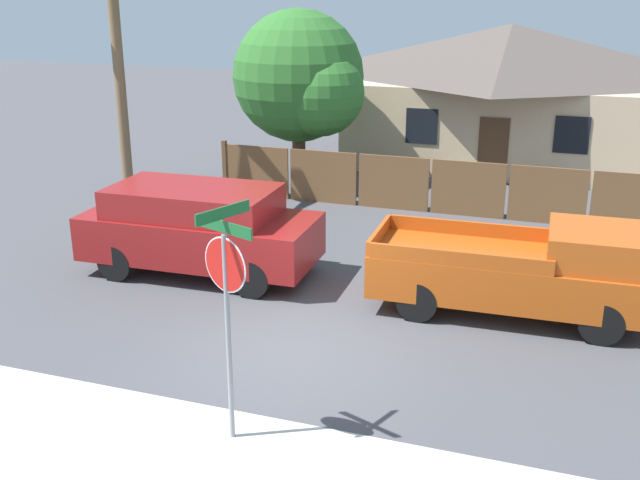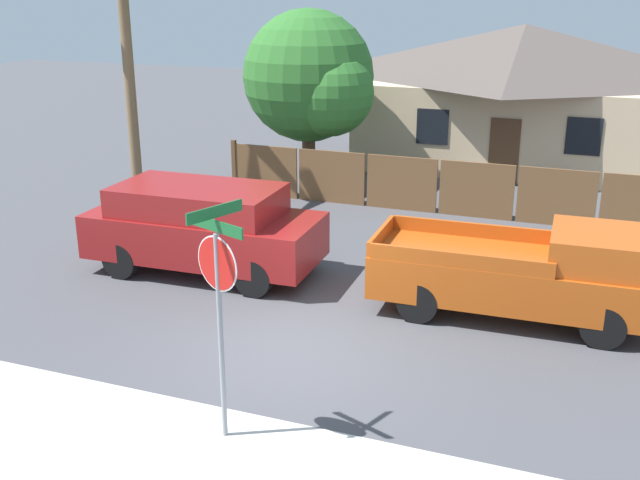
# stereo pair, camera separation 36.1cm
# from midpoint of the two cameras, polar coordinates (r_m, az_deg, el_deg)

# --- Properties ---
(ground_plane) EXTENTS (80.00, 80.00, 0.00)m
(ground_plane) POSITION_cam_midpoint_polar(r_m,az_deg,el_deg) (12.61, -2.77, -8.47)
(ground_plane) COLOR #47474C
(sidewalk_strip) EXTENTS (36.00, 3.20, 0.01)m
(sidewalk_strip) POSITION_cam_midpoint_polar(r_m,az_deg,el_deg) (9.86, -10.86, -17.43)
(sidewalk_strip) COLOR beige
(sidewalk_strip) RESTS_ON ground
(wooden_fence) EXTENTS (14.15, 0.12, 1.56)m
(wooden_fence) POSITION_cam_midpoint_polar(r_m,az_deg,el_deg) (19.94, 10.70, 3.85)
(wooden_fence) COLOR brown
(wooden_fence) RESTS_ON ground
(house) EXTENTS (10.71, 7.19, 4.58)m
(house) POSITION_cam_midpoint_polar(r_m,az_deg,el_deg) (26.62, 13.71, 10.97)
(house) COLOR beige
(house) RESTS_ON ground
(oak_tree) EXTENTS (4.04, 3.85, 5.19)m
(oak_tree) POSITION_cam_midpoint_polar(r_m,az_deg,el_deg) (22.32, -1.78, 12.11)
(oak_tree) COLOR brown
(oak_tree) RESTS_ON ground
(palm_tree) EXTENTS (2.97, 3.18, 6.06)m
(palm_tree) POSITION_cam_midpoint_polar(r_m,az_deg,el_deg) (20.15, -15.97, 16.55)
(palm_tree) COLOR brown
(palm_tree) RESTS_ON ground
(red_suv) EXTENTS (4.91, 2.19, 1.86)m
(red_suv) POSITION_cam_midpoint_polar(r_m,az_deg,el_deg) (15.79, -9.86, 0.99)
(red_suv) COLOR maroon
(red_suv) RESTS_ON ground
(orange_pickup) EXTENTS (5.12, 2.03, 1.76)m
(orange_pickup) POSITION_cam_midpoint_polar(r_m,az_deg,el_deg) (14.05, 14.57, -2.28)
(orange_pickup) COLOR #B74C14
(orange_pickup) RESTS_ON ground
(stop_sign) EXTENTS (0.92, 0.83, 3.23)m
(stop_sign) POSITION_cam_midpoint_polar(r_m,az_deg,el_deg) (9.51, -8.25, -3.45)
(stop_sign) COLOR gray
(stop_sign) RESTS_ON ground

